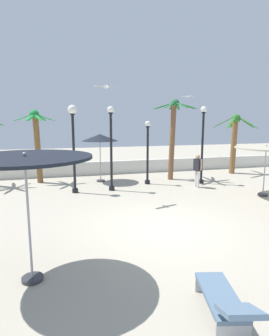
# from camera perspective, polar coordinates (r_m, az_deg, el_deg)

# --- Properties ---
(ground_plane) EXTENTS (56.00, 56.00, 0.00)m
(ground_plane) POSITION_cam_1_polar(r_m,az_deg,el_deg) (9.20, 5.69, -12.03)
(ground_plane) COLOR #B2A893
(boundary_wall) EXTENTS (25.20, 0.30, 0.83)m
(boundary_wall) POSITION_cam_1_polar(r_m,az_deg,el_deg) (18.07, -5.26, 0.08)
(boundary_wall) COLOR silver
(boundary_wall) RESTS_ON ground_plane
(patio_umbrella_0) EXTENTS (2.69, 2.69, 2.33)m
(patio_umbrella_0) POSITION_cam_1_polar(r_m,az_deg,el_deg) (13.82, 25.15, 3.34)
(patio_umbrella_0) COLOR #333338
(patio_umbrella_0) RESTS_ON ground_plane
(patio_umbrella_2) EXTENTS (2.02, 2.02, 2.71)m
(patio_umbrella_2) POSITION_cam_1_polar(r_m,az_deg,el_deg) (15.65, -7.04, 6.03)
(patio_umbrella_2) COLOR #333338
(patio_umbrella_2) RESTS_ON ground_plane
(patio_umbrella_3) EXTENTS (2.68, 2.68, 2.76)m
(patio_umbrella_3) POSITION_cam_1_polar(r_m,az_deg,el_deg) (6.02, -21.32, 0.90)
(patio_umbrella_3) COLOR #333338
(patio_umbrella_3) RESTS_ON ground_plane
(palm_tree_0) EXTENTS (2.81, 2.84, 3.80)m
(palm_tree_0) POSITION_cam_1_polar(r_m,az_deg,el_deg) (19.14, 19.62, 6.09)
(palm_tree_0) COLOR brown
(palm_tree_0) RESTS_ON ground_plane
(palm_tree_2) EXTENTS (2.18, 2.09, 3.97)m
(palm_tree_2) POSITION_cam_1_polar(r_m,az_deg,el_deg) (16.12, -19.23, 5.92)
(palm_tree_2) COLOR brown
(palm_tree_2) RESTS_ON ground_plane
(palm_tree_3) EXTENTS (2.63, 2.63, 4.59)m
(palm_tree_3) POSITION_cam_1_polar(r_m,az_deg,el_deg) (16.29, 7.85, 8.03)
(palm_tree_3) COLOR brown
(palm_tree_3) RESTS_ON ground_plane
(lamp_post_0) EXTENTS (0.33, 0.33, 4.06)m
(lamp_post_0) POSITION_cam_1_polar(r_m,az_deg,el_deg) (13.56, -4.76, 5.06)
(lamp_post_0) COLOR black
(lamp_post_0) RESTS_ON ground_plane
(lamp_post_1) EXTENTS (0.31, 0.31, 3.37)m
(lamp_post_1) POSITION_cam_1_polar(r_m,az_deg,el_deg) (14.98, 2.68, 3.75)
(lamp_post_1) COLOR black
(lamp_post_1) RESTS_ON ground_plane
(lamp_post_2) EXTENTS (0.42, 0.42, 4.09)m
(lamp_post_2) POSITION_cam_1_polar(r_m,az_deg,el_deg) (13.33, -12.32, 6.51)
(lamp_post_2) COLOR black
(lamp_post_2) RESTS_ON ground_plane
(lamp_post_3) EXTENTS (0.33, 0.33, 4.13)m
(lamp_post_3) POSITION_cam_1_polar(r_m,az_deg,el_deg) (15.50, 13.64, 5.49)
(lamp_post_3) COLOR black
(lamp_post_3) RESTS_ON ground_plane
(lounge_chair_0) EXTENTS (0.98, 1.92, 0.81)m
(lounge_chair_0) POSITION_cam_1_polar(r_m,az_deg,el_deg) (5.41, 17.79, -24.20)
(lounge_chair_0) COLOR #B7B7BC
(lounge_chair_0) RESTS_ON ground_plane
(guest_0) EXTENTS (0.35, 0.53, 1.71)m
(guest_0) POSITION_cam_1_polar(r_m,az_deg,el_deg) (14.62, 12.64, 0.12)
(guest_0) COLOR silver
(guest_0) RESTS_ON ground_plane
(seagull_0) EXTENTS (0.57, 1.31, 0.14)m
(seagull_0) POSITION_cam_1_polar(r_m,az_deg,el_deg) (21.17, 10.83, 14.07)
(seagull_0) COLOR white
(seagull_1) EXTENTS (1.01, 0.47, 0.14)m
(seagull_1) POSITION_cam_1_polar(r_m,az_deg,el_deg) (11.60, -5.77, 16.07)
(seagull_1) COLOR white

